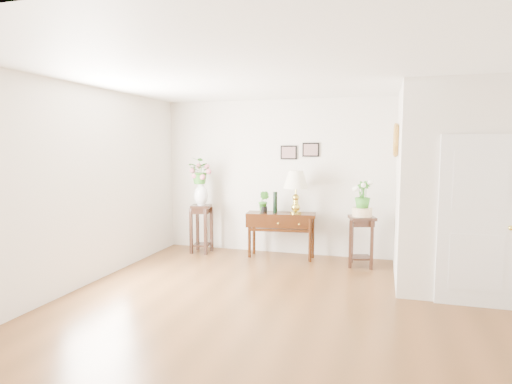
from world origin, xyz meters
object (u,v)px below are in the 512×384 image
at_px(plant_stand_b, 361,241).
at_px(table_lamp, 296,194).
at_px(console_table, 281,235).
at_px(plant_stand_a, 201,229).

bearing_deg(plant_stand_b, table_lamp, 172.09).
xyz_separation_m(table_lamp, plant_stand_b, (1.13, -0.16, -0.74)).
height_order(console_table, plant_stand_a, plant_stand_a).
height_order(console_table, table_lamp, table_lamp).
bearing_deg(plant_stand_a, table_lamp, 1.60).
distance_m(plant_stand_a, plant_stand_b, 2.89).
bearing_deg(table_lamp, console_table, 180.00).
relative_size(table_lamp, plant_stand_a, 0.85).
relative_size(plant_stand_a, plant_stand_b, 1.07).
bearing_deg(plant_stand_b, console_table, 173.54).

